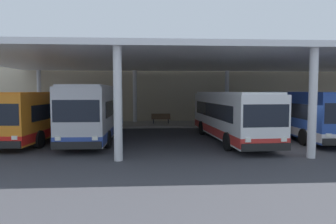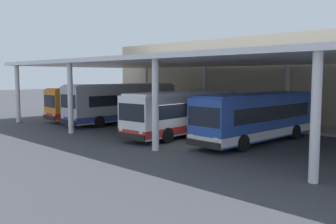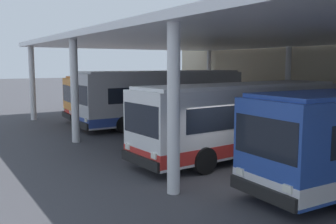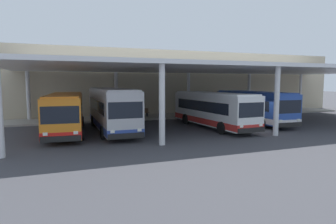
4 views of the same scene
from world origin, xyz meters
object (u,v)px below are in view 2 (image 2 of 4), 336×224
Objects in this scene: bus_nearest_bay at (100,103)px; bench_waiting at (214,113)px; bus_far_bay at (257,117)px; bus_middle_bay at (184,113)px; bus_second_bay at (123,103)px; trash_bin at (183,111)px.

bus_nearest_bay is 11.29m from bench_waiting.
bus_far_bay is at bearing -0.85° from bus_nearest_bay.
bus_far_bay is at bearing 12.92° from bus_middle_bay.
bus_second_bay is 6.30× the size of bench_waiting.
bus_far_bay reaches higher than trash_bin.
bus_middle_bay is 5.92× the size of bench_waiting.
bus_nearest_bay is at bearing 173.28° from bus_middle_bay.
trash_bin is at bearing 132.48° from bus_middle_bay.
bus_second_bay is 11.57× the size of trash_bin.
bus_nearest_bay is 8.63m from trash_bin.
bench_waiting is at bearing 114.83° from bus_middle_bay.
bus_second_bay is 7.54m from trash_bin.
bus_nearest_bay is at bearing 178.94° from bus_second_bay.
bus_middle_bay is 5.41m from bus_far_bay.
bus_middle_bay is at bearing -9.02° from bus_second_bay.
bus_middle_bay is (12.49, -1.47, 0.00)m from bus_nearest_bay.
bus_nearest_bay is 3.65m from bus_second_bay.
bus_middle_bay reaches higher than bench_waiting.
bus_middle_bay is 12.00m from trash_bin.
bus_nearest_bay and bus_middle_bay have the same top height.
bus_middle_bay is (8.85, -1.40, -0.19)m from bus_second_bay.
bench_waiting is at bearing 42.51° from bus_nearest_bay.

